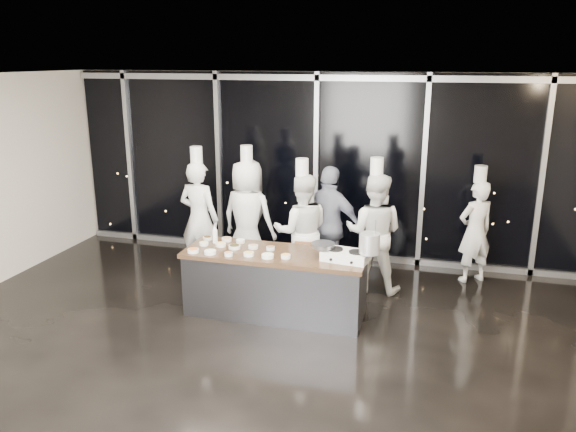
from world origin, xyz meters
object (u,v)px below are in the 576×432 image
chef_right (374,232)px  stock_pot (370,243)px  chef_side (475,230)px  stove (346,255)px  chef_center (302,231)px  chef_left (248,217)px  guest (330,225)px  frying_pan (322,245)px  chef_far_left (199,217)px  demo_counter (275,283)px

chef_right → stock_pot: bearing=97.8°
chef_right → chef_side: (1.48, 0.77, -0.08)m
stove → chef_center: chef_center is taller
chef_left → guest: (1.35, -0.02, -0.02)m
frying_pan → stock_pot: size_ratio=2.14×
chef_left → chef_right: 2.05m
chef_far_left → chef_center: (1.72, -0.10, -0.05)m
chef_side → stove: bearing=16.0°
chef_left → guest: 1.35m
guest → chef_side: chef_side is taller
chef_far_left → guest: (2.09, 0.21, -0.03)m
stove → chef_left: bearing=150.4°
chef_far_left → guest: 2.10m
chef_left → chef_center: 1.04m
chef_center → guest: bearing=-156.3°
stove → chef_side: size_ratio=0.34×
chef_left → chef_center: size_ratio=1.05×
guest → chef_right: 0.71m
chef_center → chef_right: bearing=172.6°
chef_far_left → chef_left: bearing=-153.5°
guest → chef_right: chef_right is taller
chef_far_left → chef_side: bearing=-159.9°
stove → guest: size_ratio=0.34×
chef_center → chef_side: size_ratio=1.08×
frying_pan → chef_far_left: 2.55m
chef_right → demo_counter: bearing=49.6°
frying_pan → chef_center: size_ratio=0.28×
chef_side → chef_right: bearing=-6.8°
frying_pan → chef_side: bearing=53.2°
demo_counter → chef_right: (1.18, 1.21, 0.46)m
stove → chef_right: chef_right is taller
demo_counter → stove: (0.97, -0.05, 0.51)m
frying_pan → chef_left: bearing=145.8°
demo_counter → chef_side: 3.34m
frying_pan → guest: bearing=105.4°
guest → frying_pan: bearing=114.5°
chef_center → guest: 0.49m
demo_counter → frying_pan: 0.89m
guest → chef_side: size_ratio=1.00×
demo_counter → chef_right: size_ratio=1.21×
demo_counter → chef_side: size_ratio=1.33×
stock_pot → guest: 1.68m
frying_pan → chef_side: size_ratio=0.30×
frying_pan → stock_pot: 0.64m
chef_far_left → chef_right: bearing=-169.6°
frying_pan → chef_right: 1.34m
stock_pot → chef_left: chef_left is taller
chef_side → guest: bearing=-18.2°
stock_pot → chef_far_left: (-2.88, 1.25, -0.22)m
stove → chef_side: bearing=58.5°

